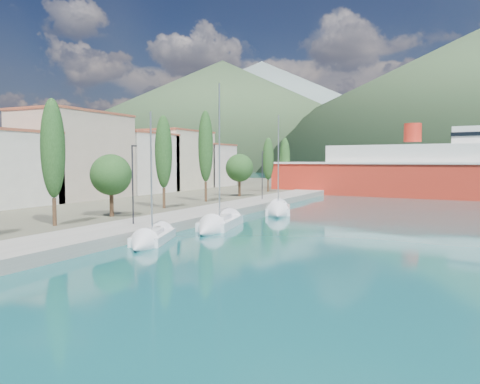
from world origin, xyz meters
The scene contains 10 objects.
ground centered at (0.00, 120.00, 0.00)m, with size 1400.00×1400.00×0.00m, color #135357.
quay centered at (-9.00, 26.00, 0.40)m, with size 5.00×88.00×0.80m, color gray.
land_strip centered at (-47.00, 36.00, 0.35)m, with size 70.00×148.00×0.70m, color #565644.
town_buildings centered at (-32.00, 36.91, 5.57)m, with size 9.20×69.20×11.30m.
tree_row centered at (-14.19, 31.27, 5.78)m, with size 3.89×61.69×11.04m.
lamp_posts centered at (-9.00, 15.58, 4.08)m, with size 0.15×47.20×6.06m.
sailboat_near centered at (-5.05, 10.09, 0.27)m, with size 4.22×7.11×9.81m.
sailboat_mid centered at (-4.22, 17.94, 0.31)m, with size 4.17×9.33×13.01m.
sailboat_far centered at (-3.32, 30.33, 0.32)m, with size 4.95×8.19×11.48m.
ferry centered at (15.42, 64.61, 3.75)m, with size 63.15×19.45×12.34m.
Camera 1 is at (13.71, -15.15, 5.63)m, focal length 35.00 mm.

